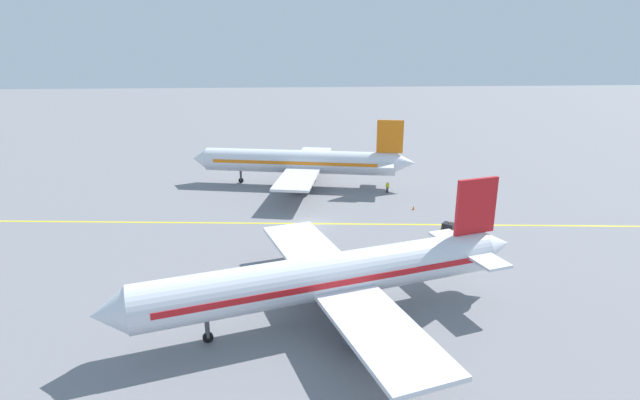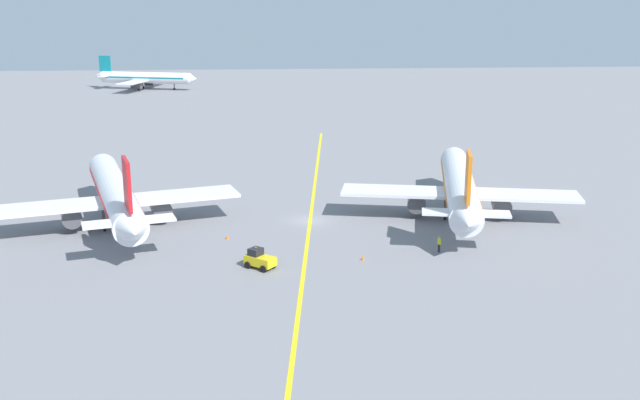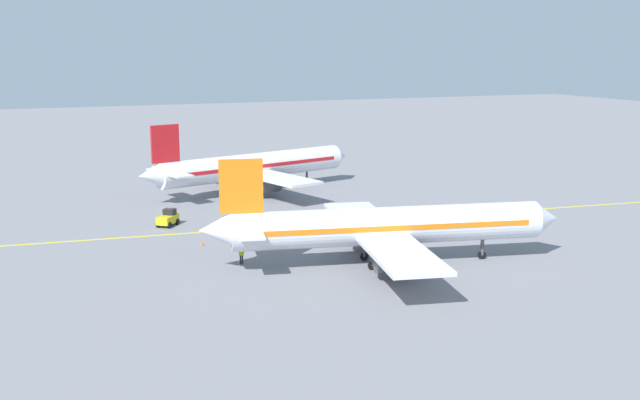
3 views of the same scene
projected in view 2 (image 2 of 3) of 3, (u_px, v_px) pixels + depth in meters
name	position (u px, v px, depth m)	size (l,w,h in m)	color
ground_plane	(310.00, 221.00, 88.88)	(400.00, 400.00, 0.00)	slate
apron_yellow_centreline	(310.00, 221.00, 88.87)	(0.40, 120.00, 0.01)	yellow
airplane_at_gate	(115.00, 195.00, 85.85)	(28.33, 34.88, 10.60)	silver
airplane_adjacent_stand	(459.00, 187.00, 89.46)	(28.47, 35.32, 10.60)	silver
airplane_distant_taxiing	(145.00, 78.00, 217.05)	(31.41, 25.50, 9.54)	white
baggage_tug_white	(259.00, 259.00, 72.96)	(3.28, 3.05, 2.11)	gold
ground_crew_worker	(439.00, 244.00, 77.62)	(0.28, 0.57, 1.68)	#23232D
traffic_cone_near_nose	(363.00, 257.00, 75.35)	(0.32, 0.32, 0.55)	orange
traffic_cone_mid_apron	(227.00, 237.00, 81.99)	(0.32, 0.32, 0.55)	orange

